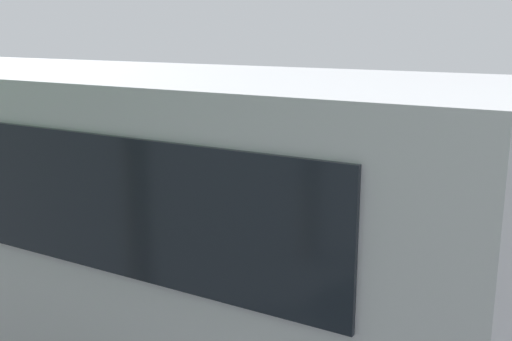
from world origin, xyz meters
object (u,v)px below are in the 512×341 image
(spectator_left, at_px, (260,219))
(stunt_motorcycle, at_px, (253,143))
(spectator_far_left, at_px, (347,226))
(parked_motorcycle_dark, at_px, (158,254))
(tour_bus, at_px, (59,218))
(spectator_centre, at_px, (202,208))
(parked_motorcycle_silver, at_px, (382,308))
(traffic_cone, at_px, (328,196))
(spectator_right, at_px, (142,193))

(spectator_left, distance_m, stunt_motorcycle, 5.91)
(spectator_far_left, bearing_deg, parked_motorcycle_dark, 22.98)
(spectator_far_left, bearing_deg, tour_bus, 56.08)
(spectator_centre, bearing_deg, parked_motorcycle_silver, 166.37)
(spectator_centre, relative_size, traffic_cone, 2.71)
(stunt_motorcycle, xyz_separation_m, traffic_cone, (-2.40, 0.99, -0.72))
(tour_bus, relative_size, spectator_right, 5.23)
(spectator_left, xyz_separation_m, spectator_right, (2.32, -0.15, 0.01))
(spectator_centre, relative_size, parked_motorcycle_silver, 0.83)
(spectator_centre, distance_m, traffic_cone, 4.00)
(stunt_motorcycle, height_order, traffic_cone, stunt_motorcycle)
(spectator_right, height_order, stunt_motorcycle, spectator_right)
(spectator_far_left, xyz_separation_m, parked_motorcycle_dark, (2.46, 1.04, -0.55))
(spectator_right, xyz_separation_m, traffic_cone, (-1.55, -3.84, -0.74))
(parked_motorcycle_silver, bearing_deg, spectator_far_left, -49.03)
(spectator_far_left, bearing_deg, spectator_left, 16.36)
(spectator_centre, bearing_deg, parked_motorcycle_dark, 73.44)
(spectator_far_left, bearing_deg, spectator_right, 3.06)
(parked_motorcycle_dark, relative_size, stunt_motorcycle, 1.04)
(spectator_far_left, height_order, spectator_left, spectator_left)
(parked_motorcycle_dark, bearing_deg, spectator_right, -39.84)
(spectator_left, height_order, stunt_motorcycle, stunt_motorcycle)
(tour_bus, relative_size, parked_motorcycle_dark, 4.51)
(parked_motorcycle_silver, relative_size, stunt_motorcycle, 1.05)
(parked_motorcycle_silver, relative_size, traffic_cone, 3.26)
(tour_bus, bearing_deg, parked_motorcycle_silver, -145.38)
(spectator_far_left, distance_m, stunt_motorcycle, 6.36)
(tour_bus, height_order, spectator_far_left, tour_bus)
(traffic_cone, bearing_deg, stunt_motorcycle, -22.47)
(spectator_centre, xyz_separation_m, parked_motorcycle_silver, (-3.12, 0.76, -0.53))
(parked_motorcycle_dark, xyz_separation_m, traffic_cone, (-0.52, -4.70, -0.18))
(tour_bus, distance_m, spectator_far_left, 3.75)
(spectator_centre, bearing_deg, spectator_left, 176.25)
(parked_motorcycle_dark, height_order, stunt_motorcycle, stunt_motorcycle)
(spectator_far_left, xyz_separation_m, stunt_motorcycle, (4.34, -4.65, -0.01))
(tour_bus, height_order, stunt_motorcycle, tour_bus)
(parked_motorcycle_dark, bearing_deg, traffic_cone, -96.37)
(spectator_left, relative_size, spectator_centre, 1.02)
(tour_bus, distance_m, spectator_left, 2.94)
(parked_motorcycle_dark, distance_m, traffic_cone, 4.73)
(spectator_far_left, bearing_deg, parked_motorcycle_silver, 130.97)
(parked_motorcycle_silver, distance_m, traffic_cone, 5.47)
(spectator_centre, bearing_deg, spectator_right, -3.88)
(parked_motorcycle_silver, bearing_deg, tour_bus, 34.62)
(spectator_right, height_order, traffic_cone, spectator_right)
(spectator_far_left, xyz_separation_m, spectator_right, (3.48, 0.19, 0.02))
(spectator_centre, height_order, traffic_cone, spectator_centre)
(tour_bus, distance_m, spectator_right, 3.27)
(spectator_left, relative_size, parked_motorcycle_dark, 0.85)
(spectator_far_left, height_order, stunt_motorcycle, stunt_motorcycle)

